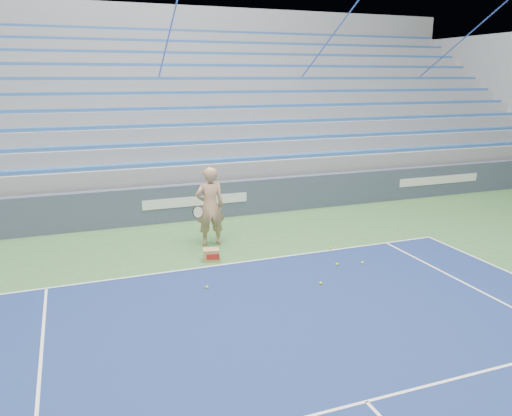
{
  "coord_description": "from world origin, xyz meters",
  "views": [
    {
      "loc": [
        -3.41,
        1.51,
        4.21
      ],
      "look_at": [
        0.67,
        12.38,
        1.15
      ],
      "focal_mm": 35.0,
      "sensor_mm": 36.0,
      "label": 1
    }
  ],
  "objects": [
    {
      "name": "tennis_ball_0",
      "position": [
        2.52,
        11.99,
        0.03
      ],
      "size": [
        0.07,
        0.07,
        0.07
      ],
      "primitive_type": "sphere",
      "color": "#BFE52E",
      "rests_on": "ground"
    },
    {
      "name": "tennis_ball_4",
      "position": [
        1.25,
        10.08,
        0.03
      ],
      "size": [
        0.07,
        0.07,
        0.07
      ],
      "primitive_type": "sphere",
      "color": "#BFE52E",
      "rests_on": "ground"
    },
    {
      "name": "tennis_ball_3",
      "position": [
        2.12,
        10.92,
        0.03
      ],
      "size": [
        0.07,
        0.07,
        0.07
      ],
      "primitive_type": "sphere",
      "color": "#BFE52E",
      "rests_on": "ground"
    },
    {
      "name": "tennis_player",
      "position": [
        -0.2,
        13.4,
        1.02
      ],
      "size": [
        0.99,
        0.87,
        2.04
      ],
      "color": "tan",
      "rests_on": "ground"
    },
    {
      "name": "sponsor_barrier",
      "position": [
        0.0,
        15.88,
        0.55
      ],
      "size": [
        30.0,
        0.32,
        1.1
      ],
      "color": "#3D475E",
      "rests_on": "ground"
    },
    {
      "name": "tennis_ball_1",
      "position": [
        -1.03,
        10.72,
        0.03
      ],
      "size": [
        0.07,
        0.07,
        0.07
      ],
      "primitive_type": "sphere",
      "color": "#BFE52E",
      "rests_on": "ground"
    },
    {
      "name": "bleachers",
      "position": [
        0.0,
        21.6,
        2.36
      ],
      "size": [
        31.0,
        9.15,
        7.3
      ],
      "color": "gray",
      "rests_on": "ground"
    },
    {
      "name": "tennis_ball_2",
      "position": [
        2.72,
        10.81,
        0.03
      ],
      "size": [
        0.07,
        0.07,
        0.07
      ],
      "primitive_type": "sphere",
      "color": "#BFE52E",
      "rests_on": "ground"
    },
    {
      "name": "ball_box",
      "position": [
        -0.5,
        12.27,
        0.14
      ],
      "size": [
        0.43,
        0.37,
        0.28
      ],
      "color": "#A78251",
      "rests_on": "ground"
    }
  ]
}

